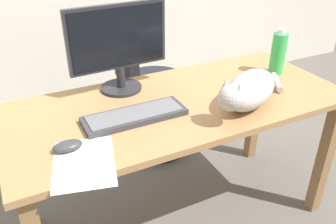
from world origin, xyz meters
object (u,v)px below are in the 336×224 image
(computer_mouse, at_px, (67,146))
(monitor, at_px, (118,45))
(office_chair, at_px, (148,97))
(cat, at_px, (249,90))
(water_bottle, at_px, (278,53))
(keyboard, at_px, (135,116))

(computer_mouse, bearing_deg, monitor, 48.25)
(monitor, bearing_deg, office_chair, 53.89)
(cat, xyz_separation_m, computer_mouse, (-0.80, 0.02, -0.06))
(office_chair, xyz_separation_m, water_bottle, (0.48, -0.65, 0.45))
(monitor, height_order, computer_mouse, monitor)
(keyboard, xyz_separation_m, water_bottle, (0.87, 0.11, 0.10))
(keyboard, height_order, water_bottle, water_bottle)
(keyboard, relative_size, cat, 0.81)
(monitor, xyz_separation_m, water_bottle, (0.82, -0.18, -0.11))
(office_chair, distance_m, water_bottle, 0.92)
(cat, bearing_deg, computer_mouse, 178.28)
(keyboard, bearing_deg, monitor, 80.73)
(office_chair, distance_m, monitor, 0.80)
(computer_mouse, bearing_deg, office_chair, 51.18)
(monitor, relative_size, keyboard, 1.09)
(monitor, xyz_separation_m, cat, (0.44, -0.42, -0.15))
(office_chair, height_order, water_bottle, water_bottle)
(computer_mouse, bearing_deg, cat, -1.72)
(cat, bearing_deg, monitor, 136.58)
(keyboard, bearing_deg, cat, -14.43)
(office_chair, relative_size, computer_mouse, 8.51)
(cat, bearing_deg, water_bottle, 32.39)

